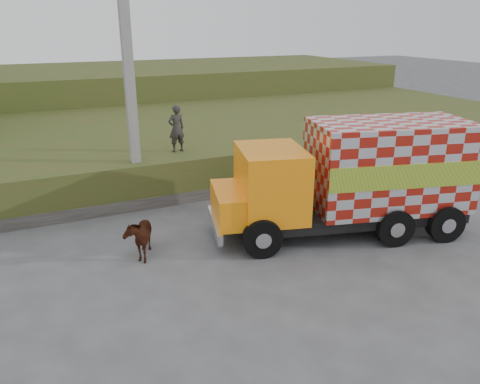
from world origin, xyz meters
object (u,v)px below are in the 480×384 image
utility_pole (130,82)px  cargo_truck (355,177)px  cow (139,236)px  pedestrian (176,128)px

utility_pole → cargo_truck: bearing=-42.3°
cargo_truck → cow: size_ratio=5.54×
cow → cargo_truck: bearing=9.1°
cow → utility_pole: bearing=96.3°
cow → pedestrian: 5.37m
utility_pole → cow: utility_pole is taller
utility_pole → cargo_truck: size_ratio=1.05×
cargo_truck → cow: 6.24m
utility_pole → cow: bearing=-102.4°
utility_pole → cargo_truck: (5.23, -4.76, -2.40)m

